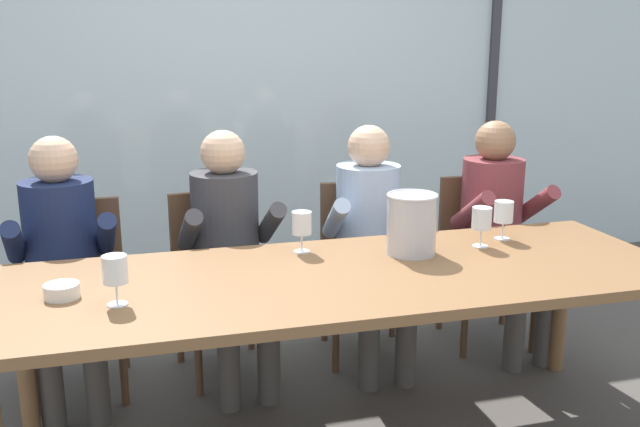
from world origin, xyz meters
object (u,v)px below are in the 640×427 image
Objects in this scene: ice_bucket_primary at (412,223)px; tasting_bowl at (62,291)px; chair_left_of_center at (219,267)px; chair_right_of_center at (482,246)px; person_maroon_top at (499,221)px; wine_glass_center_pour at (115,270)px; person_pale_blue_shirt at (371,230)px; person_charcoal_jacket at (229,241)px; person_navy_polo at (62,253)px; wine_glass_near_bucket at (504,212)px; dining_table at (344,289)px; wine_glass_by_left_taster at (302,225)px; wine_glass_by_right_taster at (482,220)px; chair_center at (363,255)px; chair_near_curtain at (77,281)px.

tasting_bowl is (-1.37, -0.16, -0.11)m from ice_bucket_primary.
chair_right_of_center is (1.43, -0.01, 0.00)m from chair_left_of_center.
person_maroon_top is 6.86× the size of wine_glass_center_pour.
person_charcoal_jacket is at bearing -175.57° from person_pale_blue_shirt.
person_navy_polo is at bearing 175.76° from person_maroon_top.
person_navy_polo is at bearing 165.98° from wine_glass_near_bucket.
chair_right_of_center is (1.05, 0.86, -0.16)m from dining_table.
person_maroon_top is at bearing 20.00° from wine_glass_by_left_taster.
wine_glass_center_pour is at bearing -123.85° from chair_left_of_center.
person_pale_blue_shirt reaches higher than dining_table.
chair_left_of_center is 1.30m from wine_glass_by_right_taster.
person_navy_polo reaches higher than chair_center.
wine_glass_by_right_taster is at bearing -113.66° from chair_right_of_center.
chair_right_of_center is at bearing 60.63° from wine_glass_by_right_taster.
chair_right_of_center is at bearing 15.04° from person_pale_blue_shirt.
ice_bucket_primary is (1.38, -0.68, 0.36)m from chair_near_curtain.
wine_glass_center_pour is (0.24, -0.85, 0.17)m from person_navy_polo.
chair_left_of_center is 7.18× the size of tasting_bowl.
person_pale_blue_shirt is at bearing 27.48° from tasting_bowl.
chair_right_of_center is 1.32m from wine_glass_by_left_taster.
person_navy_polo is (-2.13, -0.13, 0.17)m from chair_right_of_center.
person_navy_polo is 0.73m from tasting_bowl.
person_navy_polo is at bearing 145.89° from dining_table.
person_navy_polo reaches higher than chair_left_of_center.
wine_glass_center_pour is at bearing -133.71° from chair_center.
person_pale_blue_shirt is 0.60m from ice_bucket_primary.
person_pale_blue_shirt is 0.68m from wine_glass_near_bucket.
wine_glass_near_bucket is at bearing -122.39° from person_maroon_top.
chair_center and chair_right_of_center have the same top height.
person_pale_blue_shirt is at bearing -18.85° from chair_left_of_center.
wine_glass_by_right_taster reaches higher than chair_left_of_center.
person_navy_polo reaches higher than tasting_bowl.
tasting_bowl is at bearing -174.23° from wine_glass_by_right_taster.
chair_left_of_center is 5.03× the size of wine_glass_center_pour.
tasting_bowl is (-0.68, -0.72, 0.08)m from person_charcoal_jacket.
chair_right_of_center is at bearing 25.75° from wine_glass_by_left_taster.
ice_bucket_primary is (-0.73, -0.57, 0.18)m from person_maroon_top.
wine_glass_near_bucket is at bearing 17.42° from dining_table.
person_navy_polo is at bearing 106.00° from wine_glass_center_pour.
person_navy_polo is 1.00× the size of person_maroon_top.
ice_bucket_primary is at bearing -88.33° from person_pale_blue_shirt.
wine_glass_near_bucket is at bearing -35.60° from chair_left_of_center.
chair_center is (0.75, 0.01, 0.00)m from chair_left_of_center.
wine_glass_near_bucket is 1.00× the size of wine_glass_center_pour.
chair_center is at bearing 66.62° from dining_table.
wine_glass_by_left_taster reaches higher than chair_near_curtain.
tasting_bowl is at bearing -165.18° from person_maroon_top.
person_charcoal_jacket is (0.70, -0.11, 0.17)m from chair_near_curtain.
dining_table is 21.71× the size of tasting_bowl.
wine_glass_by_left_taster is at bearing -132.95° from person_pale_blue_shirt.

